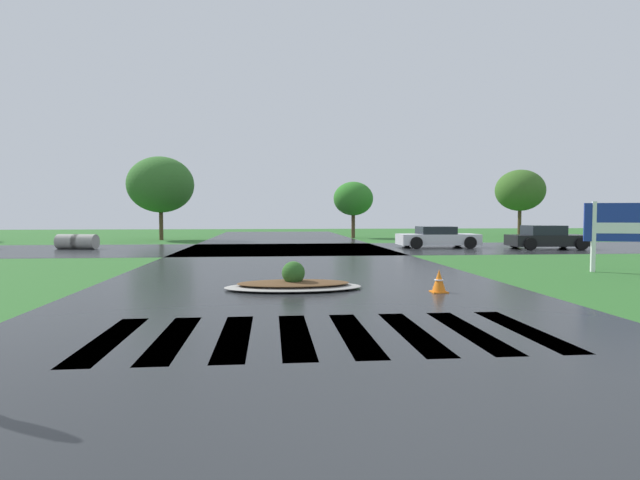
{
  "coord_description": "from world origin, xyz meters",
  "views": [
    {
      "loc": [
        -0.81,
        -3.34,
        1.82
      ],
      "look_at": [
        0.52,
        10.31,
        1.12
      ],
      "focal_mm": 28.55,
      "sensor_mm": 36.0,
      "label": 1
    }
  ],
  "objects_px": {
    "traffic_cone": "(439,282)",
    "car_silver_hatch": "(437,238)",
    "median_island": "(293,284)",
    "car_white_sedan": "(546,238)",
    "drainage_pipe_stack": "(77,242)",
    "estate_billboard": "(630,226)"
  },
  "relations": [
    {
      "from": "traffic_cone",
      "to": "car_silver_hatch",
      "type": "bearing_deg",
      "value": 71.58
    },
    {
      "from": "median_island",
      "to": "traffic_cone",
      "type": "bearing_deg",
      "value": -14.05
    },
    {
      "from": "car_white_sedan",
      "to": "traffic_cone",
      "type": "height_order",
      "value": "car_white_sedan"
    },
    {
      "from": "car_white_sedan",
      "to": "traffic_cone",
      "type": "bearing_deg",
      "value": -124.75
    },
    {
      "from": "car_silver_hatch",
      "to": "traffic_cone",
      "type": "height_order",
      "value": "car_silver_hatch"
    },
    {
      "from": "car_silver_hatch",
      "to": "drainage_pipe_stack",
      "type": "height_order",
      "value": "car_silver_hatch"
    },
    {
      "from": "car_silver_hatch",
      "to": "traffic_cone",
      "type": "xyz_separation_m",
      "value": [
        -5.16,
        -15.5,
        -0.3
      ]
    },
    {
      "from": "car_white_sedan",
      "to": "car_silver_hatch",
      "type": "distance_m",
      "value": 5.57
    },
    {
      "from": "estate_billboard",
      "to": "car_silver_hatch",
      "type": "xyz_separation_m",
      "value": [
        -2.06,
        12.12,
        -0.91
      ]
    },
    {
      "from": "car_silver_hatch",
      "to": "median_island",
      "type": "bearing_deg",
      "value": -119.75
    },
    {
      "from": "car_silver_hatch",
      "to": "traffic_cone",
      "type": "distance_m",
      "value": 16.34
    },
    {
      "from": "drainage_pipe_stack",
      "to": "estate_billboard",
      "type": "bearing_deg",
      "value": -31.21
    },
    {
      "from": "estate_billboard",
      "to": "median_island",
      "type": "xyz_separation_m",
      "value": [
        -10.57,
        -2.54,
        -1.32
      ]
    },
    {
      "from": "median_island",
      "to": "car_silver_hatch",
      "type": "height_order",
      "value": "car_silver_hatch"
    },
    {
      "from": "drainage_pipe_stack",
      "to": "traffic_cone",
      "type": "relative_size",
      "value": 4.15
    },
    {
      "from": "car_silver_hatch",
      "to": "drainage_pipe_stack",
      "type": "bearing_deg",
      "value": 178.21
    },
    {
      "from": "car_white_sedan",
      "to": "car_silver_hatch",
      "type": "height_order",
      "value": "car_white_sedan"
    },
    {
      "from": "drainage_pipe_stack",
      "to": "traffic_cone",
      "type": "xyz_separation_m",
      "value": [
        13.97,
        -16.22,
        -0.13
      ]
    },
    {
      "from": "traffic_cone",
      "to": "estate_billboard",
      "type": "bearing_deg",
      "value": 25.06
    },
    {
      "from": "median_island",
      "to": "car_white_sedan",
      "type": "bearing_deg",
      "value": 43.33
    },
    {
      "from": "car_white_sedan",
      "to": "estate_billboard",
      "type": "bearing_deg",
      "value": -104.94
    },
    {
      "from": "estate_billboard",
      "to": "median_island",
      "type": "bearing_deg",
      "value": 29.42
    }
  ]
}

